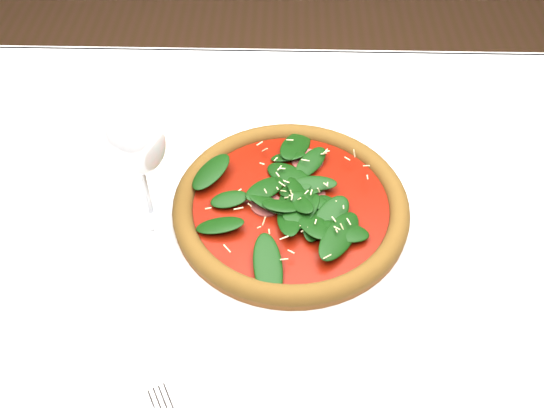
{
  "coord_description": "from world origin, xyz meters",
  "views": [
    {
      "loc": [
        0.02,
        -0.51,
        1.36
      ],
      "look_at": [
        0.0,
        0.02,
        0.77
      ],
      "focal_mm": 40.0,
      "sensor_mm": 36.0,
      "label": 1
    }
  ],
  "objects": [
    {
      "name": "pizza",
      "position": [
        0.03,
        0.01,
        0.78
      ],
      "size": [
        0.4,
        0.4,
        0.04
      ],
      "rotation": [
        0.0,
        0.0,
        -0.41
      ],
      "color": "brown",
      "rests_on": "plate"
    },
    {
      "name": "plate",
      "position": [
        0.03,
        0.01,
        0.76
      ],
      "size": [
        0.35,
        0.35,
        0.02
      ],
      "color": "white",
      "rests_on": "dining_table"
    },
    {
      "name": "saucer_far",
      "position": [
        0.38,
        0.21,
        0.76
      ],
      "size": [
        0.13,
        0.13,
        0.01
      ],
      "color": "white",
      "rests_on": "dining_table"
    },
    {
      "name": "wine_glass",
      "position": [
        -0.16,
        0.02,
        0.88
      ],
      "size": [
        0.07,
        0.07,
        0.18
      ],
      "color": "silver",
      "rests_on": "dining_table"
    },
    {
      "name": "dining_table",
      "position": [
        0.0,
        0.0,
        0.65
      ],
      "size": [
        1.21,
        0.81,
        0.75
      ],
      "color": "white",
      "rests_on": "ground"
    }
  ]
}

